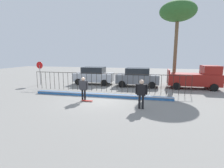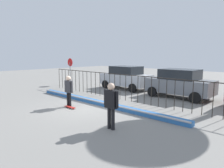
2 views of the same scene
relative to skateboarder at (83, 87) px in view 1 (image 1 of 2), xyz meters
name	(u,v)px [view 1 (image 1 of 2)]	position (x,y,z in m)	size (l,w,h in m)	color
ground_plane	(97,100)	(0.82, 0.45, -1.02)	(60.00, 60.00, 0.00)	gray
bowl_coping_ledge	(100,95)	(0.82, 1.41, -0.90)	(11.00, 0.40, 0.27)	#2D6BB7
perimeter_fence	(107,80)	(0.82, 3.32, 0.00)	(14.04, 0.04, 1.63)	black
skateboarder	(83,87)	(0.00, 0.00, 0.00)	(0.69, 0.26, 1.70)	black
skateboard	(87,101)	(0.31, -0.17, -0.96)	(0.80, 0.20, 0.07)	#A51E19
camera_operator	(141,91)	(4.11, -0.95, 0.06)	(0.73, 0.27, 1.79)	black
parked_car_silver	(94,75)	(-1.56, 6.77, -0.05)	(4.30, 2.12, 1.90)	#B7BABF
parked_car_gray	(138,77)	(3.28, 6.48, -0.05)	(4.30, 2.12, 1.90)	slate
pickup_truck	(196,78)	(8.83, 6.55, 0.02)	(4.70, 2.12, 2.24)	maroon
stop_sign	(40,70)	(-7.13, 5.15, 0.60)	(0.76, 0.07, 2.50)	slate
palm_tree_tall	(178,13)	(7.08, 8.64, 6.53)	(3.73, 3.73, 8.70)	brown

